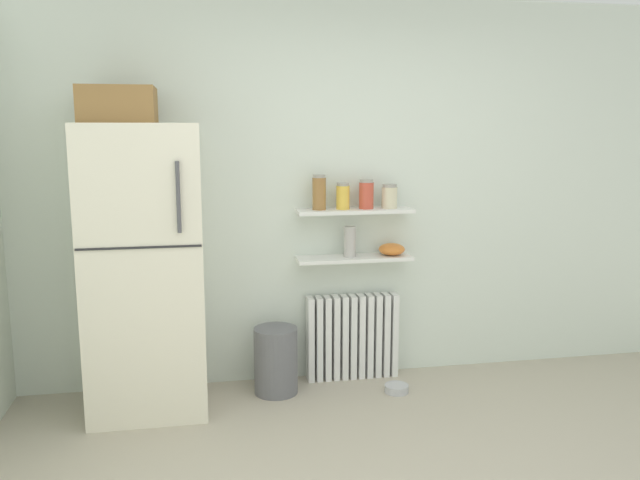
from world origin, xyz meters
The scene contains 13 objects.
back_wall centered at (0.00, 2.05, 1.30)m, with size 7.04×0.10×2.60m, color silver.
refrigerator centered at (-1.32, 1.68, 0.93)m, with size 0.70×0.67×1.98m.
radiator centered at (0.05, 1.92, 0.30)m, with size 0.64×0.12×0.59m.
wall_shelf_lower centered at (0.05, 1.89, 0.86)m, with size 0.79×0.22×0.03m, color white.
wall_shelf_upper centered at (0.05, 1.89, 1.19)m, with size 0.79×0.22×0.03m, color white.
storage_jar_0 centered at (-0.20, 1.89, 1.32)m, with size 0.09×0.09×0.23m.
storage_jar_1 centered at (-0.03, 1.89, 1.29)m, with size 0.09×0.09×0.18m.
storage_jar_2 centered at (0.13, 1.89, 1.30)m, with size 0.10×0.10×0.20m.
storage_jar_3 centered at (0.29, 1.89, 1.28)m, with size 0.11×0.11×0.16m.
vase centered at (0.01, 1.89, 0.98)m, with size 0.08×0.08×0.21m, color #B2ADA8.
shelf_bowl centered at (0.31, 1.89, 0.92)m, with size 0.18×0.18×0.08m, color orange.
trash_bin centered at (-0.51, 1.75, 0.22)m, with size 0.29×0.29×0.45m, color slate.
pet_food_bowl centered at (0.28, 1.61, 0.03)m, with size 0.16×0.16×0.05m, color #B7B7BC.
Camera 1 is at (-0.98, -2.31, 1.75)m, focal length 36.38 mm.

